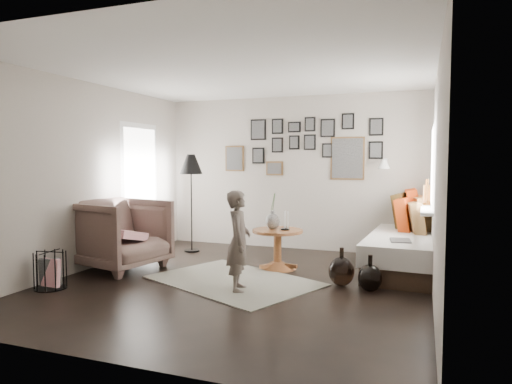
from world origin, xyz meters
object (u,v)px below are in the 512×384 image
(daybed, at_px, (406,245))
(demijohn_small, at_px, (370,278))
(pedestal_table, at_px, (278,251))
(demijohn_large, at_px, (341,271))
(magazine_basket, at_px, (50,270))
(child, at_px, (239,241))
(armchair, at_px, (122,234))
(floor_lamp, at_px, (191,168))
(vase, at_px, (273,218))

(daybed, xyz_separation_m, demijohn_small, (-0.35, -1.31, -0.18))
(pedestal_table, relative_size, demijohn_large, 1.51)
(magazine_basket, distance_m, child, 2.27)
(pedestal_table, relative_size, daybed, 0.31)
(daybed, height_order, child, child)
(armchair, distance_m, child, 1.98)
(daybed, xyz_separation_m, floor_lamp, (-3.40, 0.05, 1.05))
(armchair, xyz_separation_m, floor_lamp, (0.33, 1.43, 0.90))
(daybed, relative_size, demijohn_small, 5.38)
(pedestal_table, distance_m, daybed, 1.80)
(vase, xyz_separation_m, child, (-0.02, -1.20, -0.12))
(armchair, bearing_deg, floor_lamp, -0.85)
(pedestal_table, bearing_deg, magazine_basket, -139.87)
(pedestal_table, height_order, floor_lamp, floor_lamp)
(daybed, xyz_separation_m, child, (-1.79, -1.80, 0.24))
(daybed, bearing_deg, armchair, -156.50)
(demijohn_large, relative_size, child, 0.40)
(floor_lamp, xyz_separation_m, demijohn_small, (3.05, -1.36, -1.23))
(vase, distance_m, magazine_basket, 2.91)
(vase, distance_m, daybed, 1.91)
(floor_lamp, bearing_deg, armchair, -102.95)
(demijohn_small, distance_m, child, 1.58)
(vase, xyz_separation_m, floor_lamp, (-1.63, 0.64, 0.68))
(vase, xyz_separation_m, armchair, (-1.96, -0.78, -0.22))
(vase, xyz_separation_m, magazine_basket, (-2.15, -1.90, -0.49))
(vase, xyz_separation_m, demijohn_large, (1.07, -0.59, -0.53))
(vase, xyz_separation_m, demijohn_small, (1.42, -0.71, -0.55))
(daybed, relative_size, floor_lamp, 1.42)
(armchair, height_order, demijohn_small, armchair)
(demijohn_large, bearing_deg, armchair, -176.40)
(pedestal_table, relative_size, demijohn_small, 1.66)
(armchair, distance_m, demijohn_small, 3.39)
(daybed, bearing_deg, floor_lamp, -177.63)
(armchair, relative_size, demijohn_large, 2.30)
(magazine_basket, height_order, child, child)
(demijohn_small, bearing_deg, pedestal_table, 152.65)
(vase, bearing_deg, demijohn_small, -26.67)
(magazine_basket, height_order, demijohn_small, magazine_basket)
(vase, relative_size, demijohn_large, 1.08)
(pedestal_table, height_order, child, child)
(demijohn_large, height_order, demijohn_small, demijohn_large)
(pedestal_table, height_order, demijohn_small, pedestal_table)
(child, bearing_deg, vase, -18.57)
(floor_lamp, bearing_deg, vase, -21.59)
(armchair, relative_size, magazine_basket, 2.44)
(vase, height_order, demijohn_small, vase)
(pedestal_table, xyz_separation_m, demijohn_small, (1.34, -0.69, -0.10))
(demijohn_small, bearing_deg, armchair, -178.80)
(floor_lamp, distance_m, demijohn_large, 3.21)
(floor_lamp, bearing_deg, daybed, -0.82)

